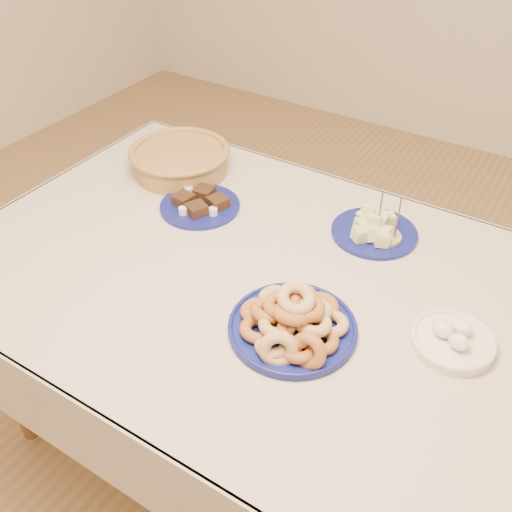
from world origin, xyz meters
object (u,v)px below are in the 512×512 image
(wicker_basket, at_px, (180,159))
(candle_holder, at_px, (385,237))
(brownie_plate, at_px, (200,204))
(donut_platter, at_px, (293,321))
(egg_bowl, at_px, (453,340))
(dining_table, at_px, (266,305))
(melon_plate, at_px, (374,228))

(wicker_basket, xyz_separation_m, candle_holder, (0.72, 0.00, -0.03))
(brownie_plate, bearing_deg, wicker_basket, 142.37)
(donut_platter, relative_size, egg_bowl, 1.74)
(brownie_plate, bearing_deg, donut_platter, -31.71)
(egg_bowl, bearing_deg, dining_table, -178.37)
(donut_platter, distance_m, candle_holder, 0.45)
(dining_table, relative_size, melon_plate, 5.61)
(dining_table, relative_size, brownie_plate, 6.06)
(donut_platter, relative_size, melon_plate, 1.27)
(wicker_basket, height_order, candle_holder, candle_holder)
(dining_table, xyz_separation_m, egg_bowl, (0.49, 0.01, 0.13))
(brownie_plate, bearing_deg, dining_table, -26.00)
(melon_plate, distance_m, brownie_plate, 0.52)
(brownie_plate, relative_size, egg_bowl, 1.27)
(egg_bowl, bearing_deg, donut_platter, -154.67)
(donut_platter, bearing_deg, candle_holder, 84.01)
(donut_platter, height_order, candle_holder, candle_holder)
(brownie_plate, bearing_deg, egg_bowl, -10.34)
(donut_platter, bearing_deg, wicker_basket, 146.60)
(candle_holder, distance_m, egg_bowl, 0.40)
(dining_table, height_order, brownie_plate, brownie_plate)
(brownie_plate, bearing_deg, melon_plate, 17.17)
(brownie_plate, xyz_separation_m, egg_bowl, (0.82, -0.15, 0.01))
(melon_plate, relative_size, wicker_basket, 0.87)
(wicker_basket, bearing_deg, egg_bowl, -16.17)
(candle_holder, bearing_deg, melon_plate, 161.95)
(egg_bowl, bearing_deg, candle_holder, 133.94)
(wicker_basket, bearing_deg, melon_plate, 1.10)
(melon_plate, xyz_separation_m, wicker_basket, (-0.68, -0.01, 0.03))
(dining_table, bearing_deg, brownie_plate, 154.00)
(donut_platter, height_order, brownie_plate, donut_platter)
(wicker_basket, relative_size, egg_bowl, 1.58)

